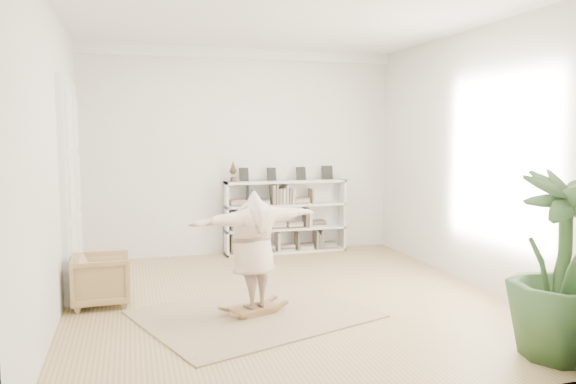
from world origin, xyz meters
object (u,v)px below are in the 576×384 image
object	(u,v)px
bookshelf	(285,217)
person	(253,246)
houseplant	(562,266)
rocker_board	(254,309)
armchair	(102,280)

from	to	relation	value
bookshelf	person	bearing A→B (deg)	-111.48
person	houseplant	distance (m)	3.26
rocker_board	person	bearing A→B (deg)	24.98
bookshelf	houseplant	world-z (taller)	houseplant
person	houseplant	bearing A→B (deg)	121.74
rocker_board	houseplant	distance (m)	3.36
bookshelf	person	size ratio (longest dim) A/B	1.30
rocker_board	houseplant	bearing A→B (deg)	-58.26
armchair	rocker_board	size ratio (longest dim) A/B	1.12
armchair	rocker_board	xyz separation A→B (m)	(1.74, -0.90, -0.25)
armchair	person	distance (m)	2.03
armchair	houseplant	bearing A→B (deg)	-125.97
person	houseplant	world-z (taller)	houseplant
rocker_board	person	world-z (taller)	person
armchair	person	xyz separation A→B (m)	(1.74, -0.90, 0.51)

